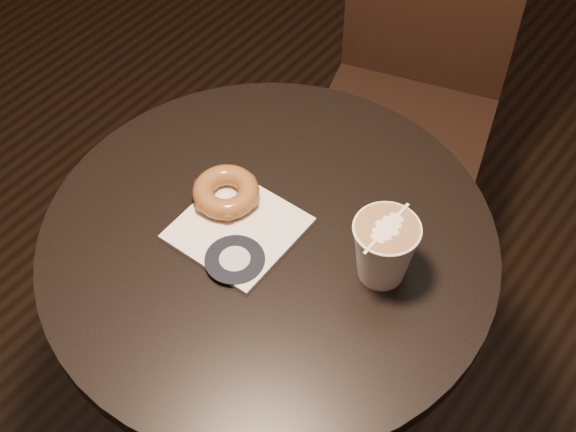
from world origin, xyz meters
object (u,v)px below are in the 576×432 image
at_px(cafe_table, 270,309).
at_px(pastry_bag, 238,229).
at_px(doughnut, 226,192).
at_px(latte_cup, 384,251).
at_px(chair, 416,70).

xyz_separation_m(cafe_table, pastry_bag, (-0.05, -0.02, 0.20)).
relative_size(doughnut, latte_cup, 0.98).
height_order(chair, doughnut, chair).
bearing_deg(chair, pastry_bag, -100.29).
relative_size(cafe_table, chair, 0.78).
distance_m(cafe_table, pastry_bag, 0.21).
xyz_separation_m(chair, doughnut, (0.04, -0.67, 0.24)).
bearing_deg(doughnut, pastry_bag, -32.68).
bearing_deg(chair, doughnut, -104.13).
relative_size(cafe_table, pastry_bag, 4.38).
distance_m(doughnut, latte_cup, 0.27).
distance_m(cafe_table, latte_cup, 0.31).
bearing_deg(latte_cup, pastry_bag, -162.48).
bearing_deg(chair, cafe_table, -96.44).
height_order(cafe_table, latte_cup, latte_cup).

